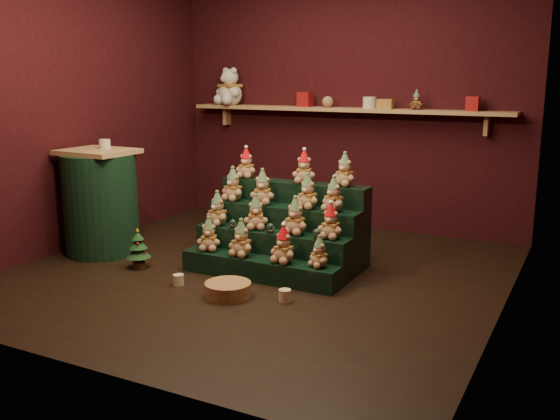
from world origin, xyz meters
The scene contains 41 objects.
ground centered at (0.00, 0.00, 0.00)m, with size 4.00×4.00×0.00m, color black.
back_wall centered at (0.00, 2.05, 1.40)m, with size 4.00×0.10×2.80m, color black.
front_wall centered at (0.00, -2.05, 1.40)m, with size 4.00×0.10×2.80m, color black.
left_wall centered at (-2.05, 0.00, 1.40)m, with size 0.10×4.00×2.80m, color black.
right_wall centered at (2.05, 0.00, 1.40)m, with size 0.10×4.00×2.80m, color black.
back_shelf centered at (0.00, 1.87, 1.29)m, with size 3.60×0.26×0.24m.
riser_tier_front centered at (0.10, -0.13, 0.09)m, with size 1.40×0.22×0.18m, color black.
riser_tier_midfront centered at (0.10, 0.09, 0.18)m, with size 1.40×0.22×0.36m, color black.
riser_tier_midback centered at (0.10, 0.31, 0.27)m, with size 1.40×0.22×0.54m, color black.
riser_tier_back centered at (0.10, 0.53, 0.36)m, with size 1.40×0.22×0.72m, color black.
teddy_0 centered at (-0.41, -0.12, 0.32)m, with size 0.21×0.18×0.29m, color tan, non-canonical shape.
teddy_1 centered at (-0.07, -0.14, 0.33)m, with size 0.22×0.20×0.31m, color tan, non-canonical shape.
teddy_2 centered at (0.33, -0.15, 0.33)m, with size 0.22×0.20×0.30m, color tan, non-canonical shape.
teddy_3 centered at (0.63, -0.12, 0.30)m, with size 0.18×0.16×0.25m, color tan, non-canonical shape.
teddy_4 centered at (-0.44, 0.08, 0.51)m, with size 0.21×0.19×0.30m, color tan, non-canonical shape.
teddy_5 centered at (-0.06, 0.10, 0.51)m, with size 0.21×0.19×0.30m, color tan, non-canonical shape.
teddy_6 centered at (0.32, 0.10, 0.52)m, with size 0.22×0.20×0.31m, color tan, non-canonical shape.
teddy_7 centered at (0.63, 0.10, 0.50)m, with size 0.21×0.19×0.29m, color tan, non-canonical shape.
teddy_8 centered at (-0.42, 0.32, 0.69)m, with size 0.21×0.19×0.30m, color tan, non-canonical shape.
teddy_9 centered at (-0.11, 0.30, 0.69)m, with size 0.22×0.20×0.31m, color tan, non-canonical shape.
teddy_10 centered at (0.33, 0.31, 0.69)m, with size 0.21×0.19×0.30m, color tan, non-canonical shape.
teddy_11 centered at (0.57, 0.30, 0.69)m, with size 0.21×0.19×0.29m, color tan, non-canonical shape.
teddy_12 centered at (-0.41, 0.54, 0.86)m, with size 0.20×0.18×0.28m, color tan, non-canonical shape.
teddy_13 centered at (0.20, 0.52, 0.87)m, with size 0.21×0.19×0.29m, color tan, non-canonical shape.
teddy_14 centered at (0.57, 0.54, 0.86)m, with size 0.20×0.18×0.29m, color tan, non-canonical shape.
snow_globe_a centered at (-0.25, 0.03, 0.40)m, with size 0.06×0.06×0.08m.
snow_globe_b centered at (0.12, 0.03, 0.40)m, with size 0.07×0.07×0.09m.
snow_globe_c centered at (0.55, 0.03, 0.41)m, with size 0.07×0.07×0.09m.
side_table centered at (-1.62, -0.12, 0.49)m, with size 0.69×0.69×0.99m.
table_ornament centered at (-1.62, -0.02, 1.03)m, with size 0.11×0.11×0.08m, color beige.
mini_christmas_tree centered at (-1.00, -0.34, 0.18)m, with size 0.21×0.21×0.36m.
mug_left centered at (-0.41, -0.56, 0.04)m, with size 0.09×0.09×0.09m, color beige.
mug_right centered at (0.52, -0.50, 0.05)m, with size 0.09×0.09×0.09m, color beige.
wicker_basket centered at (0.09, -0.61, 0.06)m, with size 0.36×0.36×0.11m, color #9D723F.
white_bear centered at (-1.39, 1.84, 1.59)m, with size 0.38×0.34×0.54m, color silver, non-canonical shape.
brown_bear centered at (0.82, 1.84, 1.42)m, with size 0.14×0.12×0.19m, color #4D3219, non-canonical shape.
gift_tin_red_a centered at (-0.43, 1.85, 1.40)m, with size 0.14×0.14×0.16m, color #A91A1A.
gift_tin_cream centered at (0.32, 1.85, 1.38)m, with size 0.14×0.14×0.12m, color beige.
gift_tin_red_b centered at (1.37, 1.85, 1.39)m, with size 0.12×0.12×0.14m, color #A91A1A.
shelf_plush_ball centered at (-0.15, 1.85, 1.38)m, with size 0.12×0.12×0.12m, color tan.
scarf_gift_box centered at (0.49, 1.85, 1.37)m, with size 0.16×0.10×0.10m, color #D45D1D.
Camera 1 is at (2.53, -4.44, 1.67)m, focal length 40.00 mm.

